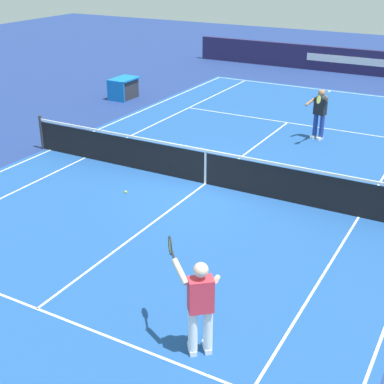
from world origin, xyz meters
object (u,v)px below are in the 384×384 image
(tennis_ball, at_px, (126,192))
(tennis_net, at_px, (206,167))
(tennis_player_near, at_px, (200,303))
(tennis_player_far, at_px, (320,112))
(equipment_cart_tarped, at_px, (124,88))

(tennis_ball, bearing_deg, tennis_net, 135.42)
(tennis_net, bearing_deg, tennis_ball, -44.58)
(tennis_ball, bearing_deg, tennis_player_near, 45.80)
(tennis_player_near, distance_m, tennis_player_far, 11.26)
(tennis_player_far, bearing_deg, equipment_cart_tarped, -97.81)
(tennis_player_near, bearing_deg, tennis_ball, -134.20)
(tennis_ball, relative_size, equipment_cart_tarped, 0.05)
(tennis_player_near, bearing_deg, tennis_player_far, -172.06)
(tennis_player_near, relative_size, tennis_player_far, 1.00)
(tennis_player_near, height_order, equipment_cart_tarped, tennis_player_near)
(tennis_player_near, relative_size, tennis_ball, 25.71)
(tennis_player_far, xyz_separation_m, equipment_cart_tarped, (-1.19, -8.69, -0.49))
(tennis_player_near, xyz_separation_m, tennis_ball, (-4.44, -4.57, -0.90))
(tennis_net, distance_m, tennis_player_near, 6.73)
(tennis_player_far, height_order, tennis_ball, tennis_player_far)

